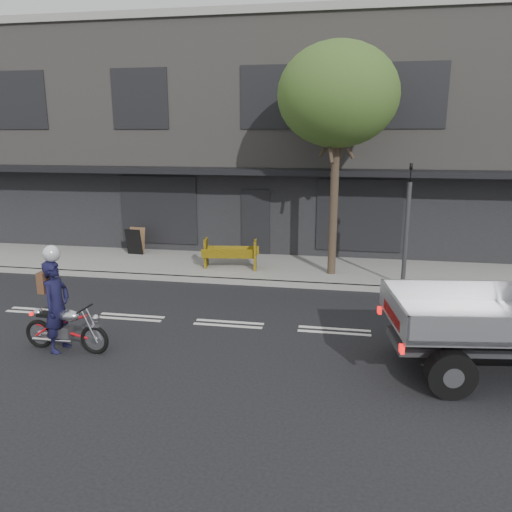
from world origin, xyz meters
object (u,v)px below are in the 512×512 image
object	(u,v)px
motorcycle	(66,327)
construction_barrier	(229,255)
street_tree	(338,96)
rider	(57,306)
sandwich_board	(134,242)
traffic_light_pole	(406,232)

from	to	relation	value
motorcycle	construction_barrier	xyz separation A→B (m)	(1.95, 5.99, 0.13)
street_tree	rider	bearing A→B (deg)	-130.39
street_tree	rider	world-z (taller)	street_tree
street_tree	construction_barrier	size ratio (longest dim) A/B	4.00
rider	sandwich_board	xyz separation A→B (m)	(-1.59, 7.35, -0.32)
motorcycle	traffic_light_pole	bearing A→B (deg)	40.35
street_tree	traffic_light_pole	distance (m)	4.23
construction_barrier	motorcycle	bearing A→B (deg)	-108.02
street_tree	traffic_light_pole	size ratio (longest dim) A/B	1.93
street_tree	rider	xyz separation A→B (m)	(-5.24, -6.15, -4.35)
traffic_light_pole	rider	xyz separation A→B (m)	(-7.24, -5.30, -0.72)
motorcycle	rider	size ratio (longest dim) A/B	1.00
motorcycle	rider	xyz separation A→B (m)	(-0.15, 0.00, 0.44)
traffic_light_pole	motorcycle	bearing A→B (deg)	-143.18
motorcycle	sandwich_board	distance (m)	7.56
street_tree	sandwich_board	xyz separation A→B (m)	(-6.83, 1.20, -4.67)
construction_barrier	traffic_light_pole	bearing A→B (deg)	-7.59
rider	construction_barrier	world-z (taller)	rider
sandwich_board	motorcycle	bearing A→B (deg)	-71.34
street_tree	sandwich_board	bearing A→B (deg)	170.07
motorcycle	sandwich_board	world-z (taller)	sandwich_board
motorcycle	construction_barrier	bearing A→B (deg)	75.51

